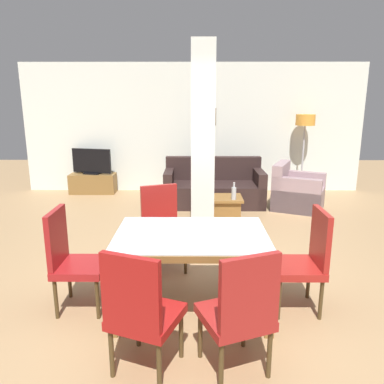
{
  "coord_description": "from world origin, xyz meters",
  "views": [
    {
      "loc": [
        0.03,
        -3.25,
        1.96
      ],
      "look_at": [
        0.0,
        0.98,
        0.91
      ],
      "focal_mm": 35.0,
      "sensor_mm": 36.0,
      "label": 1
    }
  ],
  "objects_px": {
    "dining_chair_head_left": "(71,257)",
    "floor_lamp": "(305,127)",
    "armchair": "(296,193)",
    "tv_stand": "(93,183)",
    "dining_chair_far_left": "(162,225)",
    "bottle": "(234,193)",
    "tv_screen": "(92,162)",
    "dining_table": "(191,250)",
    "coffee_table": "(222,209)",
    "dining_chair_head_right": "(306,257)",
    "dining_chair_near_right": "(240,310)",
    "dining_chair_near_left": "(141,309)",
    "sofa": "(214,189)"
  },
  "relations": [
    {
      "from": "dining_chair_head_right",
      "to": "dining_chair_far_left",
      "type": "height_order",
      "value": "same"
    },
    {
      "from": "coffee_table",
      "to": "tv_screen",
      "type": "bearing_deg",
      "value": 144.0
    },
    {
      "from": "dining_chair_far_left",
      "to": "armchair",
      "type": "height_order",
      "value": "dining_chair_far_left"
    },
    {
      "from": "bottle",
      "to": "tv_stand",
      "type": "bearing_deg",
      "value": 143.65
    },
    {
      "from": "armchair",
      "to": "tv_screen",
      "type": "xyz_separation_m",
      "value": [
        -4.03,
        1.15,
        0.38
      ]
    },
    {
      "from": "dining_chair_head_left",
      "to": "tv_screen",
      "type": "distance_m",
      "value": 4.66
    },
    {
      "from": "dining_table",
      "to": "tv_screen",
      "type": "distance_m",
      "value": 5.02
    },
    {
      "from": "floor_lamp",
      "to": "bottle",
      "type": "bearing_deg",
      "value": -129.54
    },
    {
      "from": "tv_stand",
      "to": "dining_chair_near_right",
      "type": "bearing_deg",
      "value": -65.41
    },
    {
      "from": "coffee_table",
      "to": "bottle",
      "type": "distance_m",
      "value": 0.39
    },
    {
      "from": "coffee_table",
      "to": "tv_stand",
      "type": "xyz_separation_m",
      "value": [
        -2.62,
        1.9,
        -0.01
      ]
    },
    {
      "from": "dining_chair_far_left",
      "to": "sofa",
      "type": "bearing_deg",
      "value": -126.01
    },
    {
      "from": "dining_table",
      "to": "bottle",
      "type": "relative_size",
      "value": 5.09
    },
    {
      "from": "dining_chair_head_left",
      "to": "coffee_table",
      "type": "distance_m",
      "value": 3.11
    },
    {
      "from": "dining_chair_far_left",
      "to": "coffee_table",
      "type": "height_order",
      "value": "dining_chair_far_left"
    },
    {
      "from": "dining_chair_head_right",
      "to": "bottle",
      "type": "height_order",
      "value": "dining_chair_head_right"
    },
    {
      "from": "bottle",
      "to": "dining_chair_head_left",
      "type": "bearing_deg",
      "value": -125.6
    },
    {
      "from": "dining_chair_far_left",
      "to": "coffee_table",
      "type": "relative_size",
      "value": 1.5
    },
    {
      "from": "dining_chair_head_right",
      "to": "coffee_table",
      "type": "bearing_deg",
      "value": 12.66
    },
    {
      "from": "armchair",
      "to": "tv_stand",
      "type": "height_order",
      "value": "armchair"
    },
    {
      "from": "dining_table",
      "to": "bottle",
      "type": "height_order",
      "value": "dining_table"
    },
    {
      "from": "dining_chair_far_left",
      "to": "dining_chair_head_left",
      "type": "distance_m",
      "value": 1.2
    },
    {
      "from": "dining_chair_head_right",
      "to": "tv_screen",
      "type": "height_order",
      "value": "dining_chair_head_right"
    },
    {
      "from": "armchair",
      "to": "sofa",
      "type": "bearing_deg",
      "value": -77.37
    },
    {
      "from": "bottle",
      "to": "tv_screen",
      "type": "height_order",
      "value": "tv_screen"
    },
    {
      "from": "dining_chair_head_left",
      "to": "sofa",
      "type": "relative_size",
      "value": 0.53
    },
    {
      "from": "dining_chair_near_right",
      "to": "bottle",
      "type": "distance_m",
      "value": 3.4
    },
    {
      "from": "tv_screen",
      "to": "floor_lamp",
      "type": "bearing_deg",
      "value": -168.0
    },
    {
      "from": "tv_stand",
      "to": "bottle",
      "type": "bearing_deg",
      "value": -36.35
    },
    {
      "from": "dining_table",
      "to": "dining_chair_near_right",
      "type": "relative_size",
      "value": 1.45
    },
    {
      "from": "dining_chair_head_left",
      "to": "floor_lamp",
      "type": "relative_size",
      "value": 0.59
    },
    {
      "from": "armchair",
      "to": "bottle",
      "type": "relative_size",
      "value": 3.96
    },
    {
      "from": "dining_table",
      "to": "armchair",
      "type": "xyz_separation_m",
      "value": [
        1.89,
        3.39,
        -0.31
      ]
    },
    {
      "from": "coffee_table",
      "to": "dining_chair_head_left",
      "type": "bearing_deg",
      "value": -121.29
    },
    {
      "from": "bottle",
      "to": "tv_screen",
      "type": "bearing_deg",
      "value": 143.65
    },
    {
      "from": "armchair",
      "to": "tv_stand",
      "type": "bearing_deg",
      "value": -82.16
    },
    {
      "from": "dining_chair_head_right",
      "to": "dining_chair_far_left",
      "type": "xyz_separation_m",
      "value": [
        -1.42,
        0.91,
        0.0
      ]
    },
    {
      "from": "dining_chair_head_left",
      "to": "sofa",
      "type": "distance_m",
      "value": 3.99
    },
    {
      "from": "dining_chair_far_left",
      "to": "bottle",
      "type": "bearing_deg",
      "value": -143.44
    },
    {
      "from": "dining_chair_near_right",
      "to": "tv_stand",
      "type": "bearing_deg",
      "value": 93.38
    },
    {
      "from": "dining_table",
      "to": "dining_chair_near_right",
      "type": "height_order",
      "value": "dining_chair_near_right"
    },
    {
      "from": "dining_table",
      "to": "dining_chair_far_left",
      "type": "relative_size",
      "value": 1.45
    },
    {
      "from": "dining_chair_head_right",
      "to": "dining_chair_near_left",
      "type": "bearing_deg",
      "value": 122.41
    },
    {
      "from": "dining_chair_near_right",
      "to": "coffee_table",
      "type": "bearing_deg",
      "value": 66.72
    },
    {
      "from": "tv_screen",
      "to": "dining_chair_near_left",
      "type": "bearing_deg",
      "value": 121.4
    },
    {
      "from": "dining_table",
      "to": "dining_chair_head_right",
      "type": "relative_size",
      "value": 1.45
    },
    {
      "from": "dining_chair_head_left",
      "to": "tv_screen",
      "type": "relative_size",
      "value": 1.16
    },
    {
      "from": "floor_lamp",
      "to": "dining_chair_far_left",
      "type": "bearing_deg",
      "value": -126.57
    },
    {
      "from": "dining_chair_head_right",
      "to": "tv_stand",
      "type": "xyz_separation_m",
      "value": [
        -3.21,
        4.54,
        -0.32
      ]
    },
    {
      "from": "bottle",
      "to": "dining_chair_near_right",
      "type": "bearing_deg",
      "value": -95.12
    }
  ]
}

